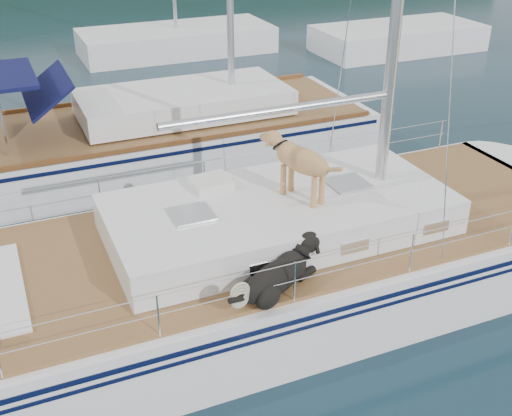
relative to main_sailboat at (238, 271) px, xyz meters
name	(u,v)px	position (x,y,z in m)	size (l,w,h in m)	color
ground	(232,307)	(-0.10, 0.01, -0.68)	(120.00, 120.00, 0.00)	black
main_sailboat	(238,271)	(0.00, 0.00, 0.00)	(12.00, 3.95, 14.01)	white
neighbor_sailboat	(141,141)	(-0.01, 6.04, -0.05)	(11.00, 3.50, 13.30)	white
bg_boat_center	(177,41)	(3.90, 16.01, -0.23)	(7.20, 3.00, 11.65)	white
bg_boat_east	(398,38)	(11.90, 13.01, -0.22)	(6.40, 3.00, 11.65)	white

